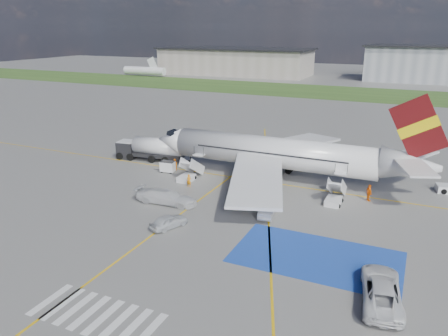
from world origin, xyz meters
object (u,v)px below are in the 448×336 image
at_px(car_silver_a, 169,221).
at_px(car_silver_b, 267,209).
at_px(van_white_b, 166,195).
at_px(fuel_tanker, 151,151).
at_px(van_white_a, 382,286).
at_px(airliner, 284,154).
at_px(gpu_cart, 168,167).

distance_m(car_silver_a, car_silver_b, 10.28).
bearing_deg(van_white_b, fuel_tanker, 35.85).
relative_size(car_silver_a, van_white_b, 0.73).
xyz_separation_m(car_silver_a, van_white_b, (-3.47, 5.16, 0.38)).
height_order(car_silver_b, van_white_a, van_white_a).
bearing_deg(car_silver_b, airliner, -90.94).
height_order(car_silver_b, van_white_b, van_white_b).
bearing_deg(car_silver_b, van_white_b, -2.12).
height_order(car_silver_a, van_white_a, van_white_a).
bearing_deg(van_white_b, airliner, -38.92).
distance_m(airliner, car_silver_a, 19.43).
bearing_deg(van_white_a, car_silver_b, -49.52).
relative_size(car_silver_a, van_white_a, 0.67).
distance_m(car_silver_b, van_white_b, 11.36).
xyz_separation_m(fuel_tanker, car_silver_a, (14.27, -18.39, -0.77)).
bearing_deg(fuel_tanker, van_white_a, -40.17).
xyz_separation_m(airliner, van_white_a, (14.07, -22.12, -2.31)).
relative_size(gpu_cart, car_silver_b, 0.49).
height_order(airliner, car_silver_a, airliner).
relative_size(fuel_tanker, van_white_b, 1.92).
relative_size(fuel_tanker, car_silver_b, 2.50).
xyz_separation_m(fuel_tanker, car_silver_b, (22.04, -11.67, -0.76)).
xyz_separation_m(airliner, car_silver_a, (-5.92, -18.30, -2.73)).
relative_size(car_silver_a, car_silver_b, 0.95).
relative_size(car_silver_b, van_white_b, 0.77).
bearing_deg(gpu_cart, car_silver_b, -32.30).
relative_size(airliner, car_silver_a, 9.48).
bearing_deg(gpu_cart, van_white_b, -66.64).
height_order(airliner, fuel_tanker, airliner).
distance_m(airliner, gpu_cart, 15.67).
bearing_deg(gpu_cart, van_white_a, -39.69).
xyz_separation_m(airliner, van_white_b, (-9.39, -13.14, -2.35)).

